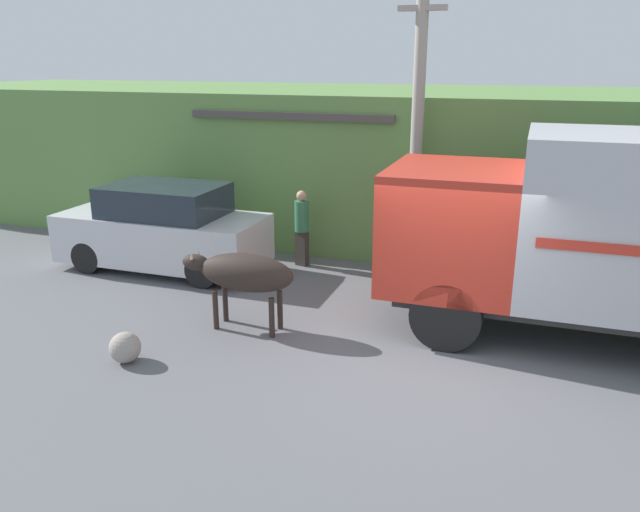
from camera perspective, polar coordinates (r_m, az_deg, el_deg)
The scene contains 9 objects.
ground_plane at distance 9.49m, azimuth 10.82°, elevation -9.26°, with size 60.00×60.00×0.00m, color slate.
hillside_embankment at distance 16.11m, azimuth 15.20°, elevation 8.12°, with size 32.00×6.67×3.50m.
building_backdrop at distance 14.90m, azimuth -0.93°, elevation 7.39°, with size 4.57×2.70×3.16m.
cargo_truck at distance 10.25m, azimuth 26.35°, elevation 1.94°, with size 6.86×2.44×3.23m.
brown_cow at distance 10.05m, azimuth -6.98°, elevation -1.58°, with size 1.95×0.62×1.28m.
parked_suv at distance 13.35m, azimuth -14.17°, elevation 2.38°, with size 4.30×1.76×1.78m.
pedestrian_on_hill at distance 13.15m, azimuth -1.67°, elevation 2.91°, with size 0.37×0.37×1.62m.
utility_pole at distance 12.45m, azimuth 8.88°, elevation 11.79°, with size 0.90×0.24×5.82m.
roadside_rock at distance 9.58m, azimuth -17.39°, elevation -7.98°, with size 0.46×0.46×0.46m.
Camera 1 is at (1.04, -8.42, 4.24)m, focal length 35.00 mm.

